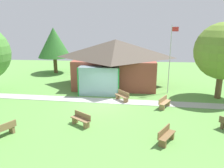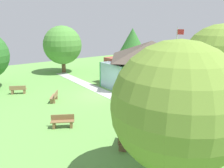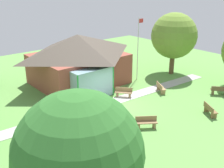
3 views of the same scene
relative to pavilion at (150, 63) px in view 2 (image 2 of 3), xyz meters
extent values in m
plane|color=#609947|center=(-0.48, -6.29, -2.53)|extent=(44.00, 44.00, 0.00)
cube|color=brown|center=(0.05, 0.15, -1.06)|extent=(8.15, 6.75, 2.94)
pyramid|color=#4C4238|center=(0.05, 0.15, 1.37)|extent=(9.15, 7.75, 1.91)
cube|color=#8CB2BF|center=(-1.18, -3.82, -1.20)|extent=(3.67, 1.20, 2.64)
cylinder|color=green|center=(-3.01, -4.42, -1.20)|extent=(0.12, 0.12, 2.64)
cylinder|color=green|center=(0.66, -4.42, -1.20)|extent=(0.12, 0.12, 2.64)
cube|color=#ADADA8|center=(-0.48, -5.57, -2.51)|extent=(22.96, 2.53, 0.03)
cylinder|color=silver|center=(5.26, -2.75, 0.62)|extent=(0.08, 0.08, 6.30)
cube|color=red|center=(5.56, -2.75, 3.43)|extent=(0.60, 0.02, 0.40)
cube|color=brown|center=(7.97, -10.48, -2.08)|extent=(1.30, 1.43, 0.06)
cube|color=brown|center=(7.61, -10.06, -2.33)|extent=(0.41, 0.38, 0.39)
cube|color=brown|center=(8.32, -10.90, -2.33)|extent=(0.41, 0.38, 0.39)
cube|color=brown|center=(7.82, -10.60, -1.87)|extent=(1.01, 1.18, 0.36)
cube|color=olive|center=(-5.61, -12.28, -2.08)|extent=(1.10, 1.53, 0.06)
cube|color=olive|center=(-5.87, -12.76, -2.33)|extent=(0.43, 0.33, 0.39)
cube|color=olive|center=(-5.35, -11.79, -2.33)|extent=(0.43, 0.33, 0.39)
cube|color=olive|center=(-5.44, -12.37, -1.87)|extent=(0.77, 1.35, 0.36)
cube|color=brown|center=(3.81, -12.17, -2.08)|extent=(1.16, 1.51, 0.06)
cube|color=brown|center=(4.10, -11.70, -2.33)|extent=(0.42, 0.35, 0.39)
cube|color=brown|center=(3.52, -12.63, -2.33)|extent=(0.42, 0.35, 0.39)
cube|color=brown|center=(3.65, -12.07, -1.87)|extent=(0.83, 1.31, 0.36)
cube|color=#9E7A51|center=(4.45, -6.73, -2.08)|extent=(1.13, 1.52, 0.06)
cube|color=#9E7A51|center=(4.73, -6.25, -2.33)|extent=(0.43, 0.34, 0.39)
cube|color=#9E7A51|center=(4.18, -7.20, -2.33)|extent=(0.43, 0.34, 0.39)
cube|color=#9E7A51|center=(4.29, -6.63, -1.87)|extent=(0.81, 1.33, 0.36)
cube|color=olive|center=(1.01, -5.41, -2.08)|extent=(1.30, 1.43, 0.06)
cube|color=olive|center=(1.36, -5.83, -2.33)|extent=(0.41, 0.38, 0.39)
cube|color=olive|center=(0.65, -4.99, -2.33)|extent=(0.41, 0.38, 0.39)
cube|color=olive|center=(1.15, -5.29, -1.87)|extent=(1.01, 1.19, 0.36)
cube|color=olive|center=(-1.42, -10.47, -2.08)|extent=(1.48, 1.23, 0.06)
cube|color=olive|center=(-0.97, -10.79, -2.33)|extent=(0.36, 0.42, 0.39)
cube|color=olive|center=(-1.87, -10.15, -2.33)|extent=(0.36, 0.42, 0.39)
cube|color=olive|center=(-1.31, -10.31, -1.87)|extent=(1.26, 0.92, 0.36)
sphere|color=olive|center=(11.55, -11.04, 1.00)|extent=(5.03, 5.03, 5.03)
cylinder|color=brown|center=(-11.97, -4.36, -1.60)|extent=(0.54, 0.54, 1.86)
sphere|color=#4C8C38|center=(-11.97, -4.36, 1.27)|extent=(5.16, 5.16, 5.16)
cylinder|color=brown|center=(9.49, -3.85, -1.34)|extent=(0.52, 0.52, 2.37)
sphere|color=olive|center=(9.49, -3.85, 1.66)|extent=(4.82, 4.82, 4.82)
cylinder|color=brown|center=(-8.49, 5.29, -1.46)|extent=(0.49, 0.49, 2.13)
cone|color=#2D6B28|center=(-8.49, 5.29, 1.54)|extent=(4.29, 4.29, 3.86)
camera|label=1|loc=(1.80, -23.41, 3.81)|focal=35.49mm
camera|label=2|loc=(16.34, -17.82, 4.01)|focal=35.90mm
camera|label=3|loc=(-13.89, -21.77, 7.01)|focal=43.86mm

